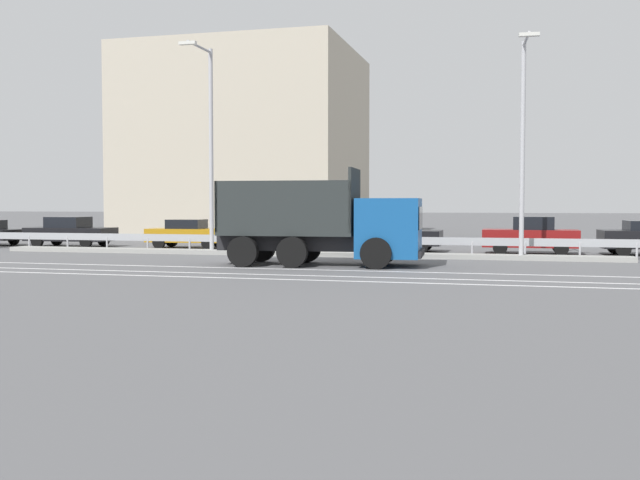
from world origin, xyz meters
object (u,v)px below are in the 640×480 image
median_road_sign (240,226)px  parked_car_4 (395,235)px  parked_car_5 (531,236)px  dump_truck (344,230)px  street_lamp_2 (523,138)px  parked_car_1 (70,232)px  parked_car_2 (189,233)px  parked_car_3 (296,233)px  street_lamp_1 (209,139)px

median_road_sign → parked_car_4: (5.96, 3.73, -0.49)m
parked_car_5 → median_road_sign: bearing=106.2°
dump_truck → parked_car_4: dump_truck is taller
street_lamp_2 → parked_car_1: 22.48m
street_lamp_2 → parked_car_2: street_lamp_2 is taller
median_road_sign → parked_car_4: 7.05m
parked_car_1 → parked_car_4: parked_car_1 is taller
parked_car_4 → street_lamp_2: bearing=53.4°
median_road_sign → parked_car_1: median_road_sign is taller
street_lamp_2 → parked_car_1: (-21.83, 3.67, -3.88)m
dump_truck → parked_car_2: 12.59m
parked_car_3 → parked_car_4: size_ratio=0.97×
parked_car_5 → street_lamp_2: bearing=173.8°
street_lamp_2 → parked_car_5: size_ratio=2.08×
parked_car_1 → street_lamp_1: bearing=67.7°
median_road_sign → parked_car_4: median_road_sign is taller
median_road_sign → street_lamp_2: bearing=-1.5°
parked_car_2 → parked_car_5: 15.96m
parked_car_3 → parked_car_1: bearing=-90.2°
parked_car_1 → parked_car_4: bearing=89.6°
street_lamp_1 → parked_car_4: (7.33, 3.75, -4.14)m
street_lamp_1 → parked_car_4: bearing=27.1°
parked_car_3 → parked_car_4: parked_car_3 is taller
street_lamp_1 → parked_car_1: bearing=159.3°
median_road_sign → street_lamp_2: street_lamp_2 is taller
parked_car_4 → parked_car_1: bearing=-89.2°
dump_truck → parked_car_3: dump_truck is taller
parked_car_1 → parked_car_3: bearing=90.8°
street_lamp_2 → parked_car_3: street_lamp_2 is taller
median_road_sign → parked_car_5: 12.38m
street_lamp_1 → parked_car_3: street_lamp_1 is taller
parked_car_2 → parked_car_3: (5.40, 0.11, 0.08)m
parked_car_3 → street_lamp_2: bearing=65.1°
parked_car_2 → parked_car_4: size_ratio=0.98×
parked_car_2 → median_road_sign: bearing=43.0°
street_lamp_2 → parked_car_2: 16.55m
street_lamp_2 → parked_car_4: 7.86m
street_lamp_2 → parked_car_2: bearing=165.4°
parked_car_1 → parked_car_2: parked_car_1 is taller
median_road_sign → street_lamp_1: size_ratio=0.27×
median_road_sign → parked_car_5: median_road_sign is taller
median_road_sign → parked_car_2: median_road_sign is taller
street_lamp_1 → parked_car_2: street_lamp_1 is taller
street_lamp_2 → parked_car_3: size_ratio=2.06×
street_lamp_2 → parked_car_1: size_ratio=1.90×
parked_car_1 → parked_car_3: (11.66, 0.49, 0.04)m
median_road_sign → parked_car_4: bearing=32.0°
dump_truck → parked_car_5: size_ratio=1.82×
street_lamp_1 → street_lamp_2: bearing=-1.3°
parked_car_5 → parked_car_4: bearing=87.7°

